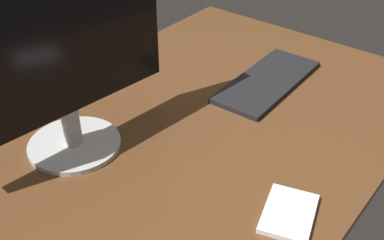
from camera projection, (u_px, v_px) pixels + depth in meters
desk at (174, 144)px, 109.28cm from camera, size 140.00×84.00×2.00cm
monitor at (60, 63)px, 94.90cm from camera, size 49.35×20.47×38.55cm
keyboard at (267, 81)px, 129.12cm from camera, size 35.44×15.36×1.34cm
notepad at (289, 213)px, 89.31cm from camera, size 14.99×12.49×1.09cm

